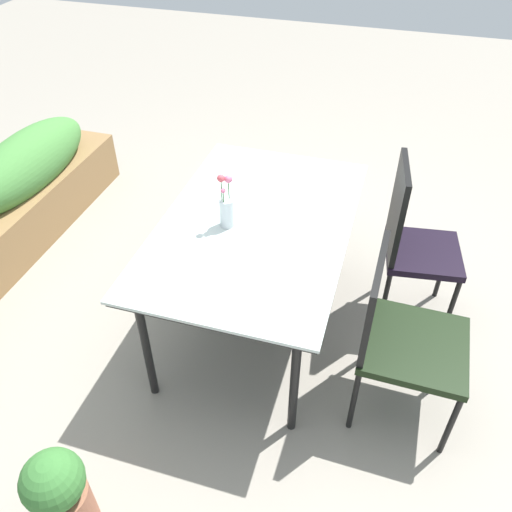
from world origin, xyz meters
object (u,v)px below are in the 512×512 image
at_px(chair_near_left, 399,332).
at_px(potted_plant, 60,495).
at_px(flower_vase, 227,208).
at_px(dining_table, 256,230).
at_px(chair_near_right, 412,238).

xyz_separation_m(chair_near_left, potted_plant, (-1.02, 1.20, -0.25)).
bearing_deg(potted_plant, flower_vase, -12.23).
distance_m(dining_table, chair_near_right, 0.86).
xyz_separation_m(dining_table, chair_near_left, (-0.33, -0.79, -0.17)).
xyz_separation_m(chair_near_right, potted_plant, (-1.67, 1.20, -0.31)).
relative_size(chair_near_left, potted_plant, 1.80).
bearing_deg(potted_plant, chair_near_left, -49.58).
relative_size(dining_table, flower_vase, 4.93).
xyz_separation_m(chair_near_right, flower_vase, (-0.38, 0.92, 0.27)).
height_order(dining_table, chair_near_left, chair_near_left).
bearing_deg(chair_near_right, dining_table, -75.37).
xyz_separation_m(dining_table, potted_plant, (-1.35, 0.41, -0.42)).
height_order(chair_near_right, chair_near_left, chair_near_right).
bearing_deg(dining_table, flower_vase, 115.37).
distance_m(chair_near_right, chair_near_left, 0.65).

